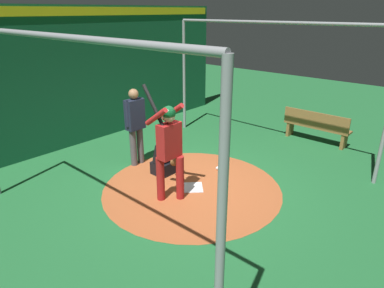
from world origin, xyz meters
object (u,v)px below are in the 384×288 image
(batter, at_px, (169,144))
(baseball_1, at_px, (179,163))
(bench, at_px, (316,126))
(baseball_0, at_px, (217,168))
(home_plate, at_px, (192,187))
(catcher, at_px, (164,159))
(umpire, at_px, (135,123))

(batter, relative_size, baseball_1, 28.95)
(bench, relative_size, baseball_0, 23.38)
(bench, bearing_deg, batter, -100.07)
(home_plate, xyz_separation_m, bench, (0.78, 4.09, 0.43))
(home_plate, relative_size, baseball_1, 5.68)
(catcher, xyz_separation_m, baseball_0, (0.73, 0.92, -0.31))
(home_plate, height_order, baseball_1, baseball_1)
(catcher, bearing_deg, batter, -38.39)
(umpire, relative_size, baseball_1, 23.72)
(catcher, distance_m, bench, 4.35)
(home_plate, bearing_deg, catcher, 175.37)
(home_plate, xyz_separation_m, baseball_0, (-0.12, 0.99, 0.03))
(home_plate, relative_size, catcher, 0.46)
(home_plate, xyz_separation_m, catcher, (-0.85, 0.07, 0.34))
(baseball_0, bearing_deg, bench, 73.75)
(batter, bearing_deg, home_plate, 85.51)
(home_plate, distance_m, bench, 4.19)
(batter, bearing_deg, bench, 79.93)
(catcher, xyz_separation_m, umpire, (-0.86, -0.04, 0.63))
(baseball_0, bearing_deg, catcher, -128.46)
(batter, bearing_deg, baseball_1, 127.19)
(batter, height_order, catcher, batter)
(batter, height_order, bench, batter)
(baseball_0, bearing_deg, baseball_1, -155.33)
(batter, distance_m, catcher, 1.27)
(catcher, height_order, bench, catcher)
(home_plate, height_order, batter, batter)
(umpire, distance_m, baseball_0, 2.08)
(umpire, bearing_deg, catcher, 2.38)
(batter, xyz_separation_m, baseball_1, (-0.90, 1.18, -1.06))
(umpire, height_order, bench, umpire)
(batter, bearing_deg, baseball_0, 92.80)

